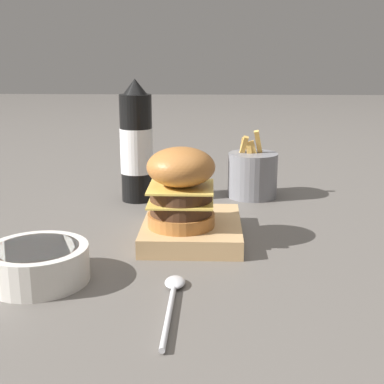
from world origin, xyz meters
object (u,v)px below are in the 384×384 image
object	(u,v)px
serving_board	(192,230)
fries_basket	(252,174)
burger	(181,187)
side_bowl	(38,263)
ketchup_bottle	(136,146)
spoon	(173,294)

from	to	relation	value
serving_board	fries_basket	xyz separation A→B (m)	(0.27, -0.12, 0.03)
burger	side_bowl	distance (m)	0.25
ketchup_bottle	spoon	bearing A→B (deg)	-166.89
burger	spoon	xyz separation A→B (m)	(-0.20, -0.00, -0.09)
serving_board	fries_basket	size ratio (longest dim) A/B	1.43
burger	spoon	world-z (taller)	burger
serving_board	spoon	xyz separation A→B (m)	(-0.23, 0.02, -0.01)
fries_basket	side_bowl	size ratio (longest dim) A/B	1.04
spoon	ketchup_bottle	bearing A→B (deg)	13.79
burger	spoon	bearing A→B (deg)	-179.91
serving_board	spoon	bearing A→B (deg)	175.88
serving_board	burger	distance (m)	0.09
serving_board	side_bowl	bearing A→B (deg)	131.50
ketchup_bottle	side_bowl	size ratio (longest dim) A/B	1.81
serving_board	spoon	size ratio (longest dim) A/B	1.09
fries_basket	spoon	xyz separation A→B (m)	(-0.49, 0.14, -0.04)
fries_basket	spoon	distance (m)	0.51
serving_board	ketchup_bottle	size ratio (longest dim) A/B	0.82
side_bowl	spoon	size ratio (longest dim) A/B	0.74
burger	ketchup_bottle	bearing A→B (deg)	22.37
fries_basket	spoon	size ratio (longest dim) A/B	0.76
serving_board	burger	world-z (taller)	burger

